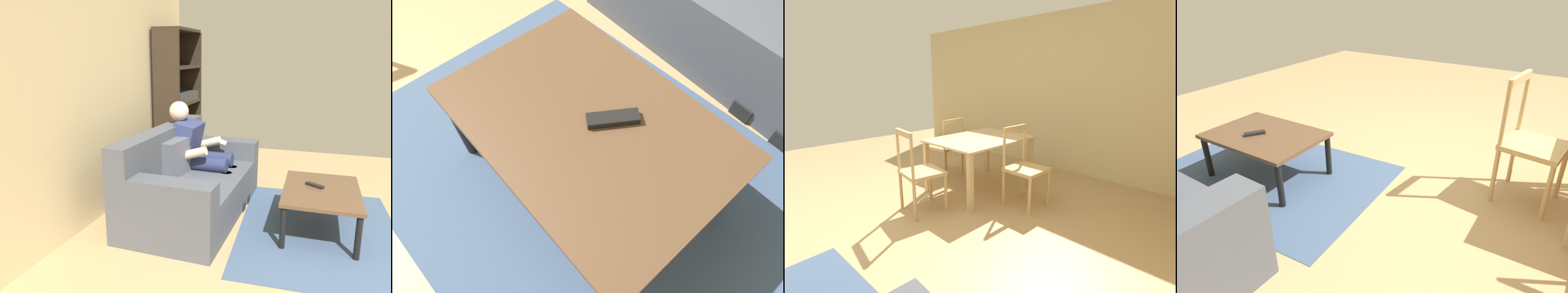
{
  "view_description": "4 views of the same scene",
  "coord_description": "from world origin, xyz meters",
  "views": [
    {
      "loc": [
        -2.02,
        1.01,
        1.57
      ],
      "look_at": [
        1.34,
        2.11,
        0.69
      ],
      "focal_mm": 34.15,
      "sensor_mm": 36.0,
      "label": 1
    },
    {
      "loc": [
        1.81,
        0.47,
        1.31
      ],
      "look_at": [
        1.3,
        0.91,
        0.24
      ],
      "focal_mm": 32.25,
      "sensor_mm": 36.0,
      "label": 2
    },
    {
      "loc": [
        0.98,
        2.68,
        1.51
      ],
      "look_at": [
        -1.62,
        0.12,
        0.6
      ],
      "focal_mm": 25.5,
      "sensor_mm": 36.0,
      "label": 3
    },
    {
      "loc": [
        -0.87,
        2.68,
        1.57
      ],
      "look_at": [
        -0.14,
        1.51,
        0.9
      ],
      "focal_mm": 31.55,
      "sensor_mm": 36.0,
      "label": 4
    }
  ],
  "objects": [
    {
      "name": "wall_back",
      "position": [
        0.0,
        3.03,
        1.25
      ],
      "size": [
        6.44,
        0.12,
        2.51
      ],
      "primitive_type": "cube",
      "color": "#D1BC8C",
      "rests_on": "ground_plane"
    },
    {
      "name": "couch",
      "position": [
        1.34,
        2.18,
        0.31
      ],
      "size": [
        1.87,
        0.98,
        0.85
      ],
      "color": "#474C56",
      "rests_on": "ground_plane"
    },
    {
      "name": "person_lounging",
      "position": [
        1.66,
        2.19,
        0.56
      ],
      "size": [
        0.6,
        0.88,
        1.09
      ],
      "color": "navy",
      "rests_on": "ground_plane"
    },
    {
      "name": "coffee_table",
      "position": [
        1.3,
        0.91,
        0.35
      ],
      "size": [
        0.95,
        0.65,
        0.4
      ],
      "color": "brown",
      "rests_on": "ground_plane"
    },
    {
      "name": "tv_remote",
      "position": [
        1.36,
        0.97,
        0.41
      ],
      "size": [
        0.14,
        0.17,
        0.02
      ],
      "primitive_type": "cube",
      "rotation": [
        0.0,
        0.0,
        2.56
      ],
      "color": "black",
      "rests_on": "coffee_table"
    },
    {
      "name": "bookshelf",
      "position": [
        2.62,
        2.79,
        0.75
      ],
      "size": [
        0.9,
        0.36,
        1.89
      ],
      "color": "#2D2319",
      "rests_on": "ground_plane"
    },
    {
      "name": "area_rug",
      "position": [
        1.3,
        0.91,
        0.0
      ],
      "size": [
        2.06,
        1.49,
        0.01
      ],
      "primitive_type": "cube",
      "rotation": [
        0.0,
        0.0,
        0.04
      ],
      "color": "#3D5170",
      "rests_on": "ground_plane"
    }
  ]
}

